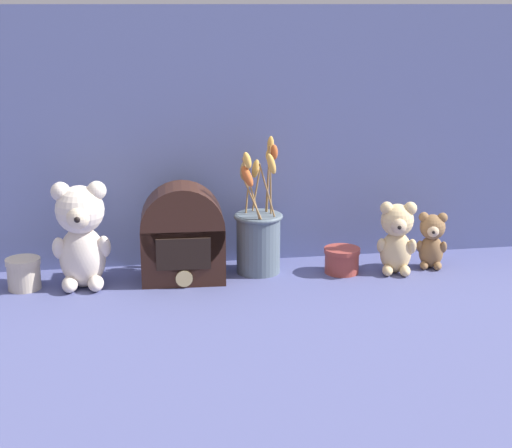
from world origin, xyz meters
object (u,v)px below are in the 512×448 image
teddy_bear_medium (397,236)px  decorative_tin_short (24,273)px  teddy_bear_large (81,233)px  vintage_radio (183,237)px  flower_vase (258,236)px  decorative_tin_tall (342,260)px  teddy_bear_small (432,239)px

teddy_bear_medium → decorative_tin_short: size_ratio=2.26×
teddy_bear_large → vintage_radio: teddy_bear_large is taller
flower_vase → vintage_radio: flower_vase is taller
flower_vase → decorative_tin_tall: size_ratio=3.79×
teddy_bear_medium → teddy_bear_large: bearing=178.4°
teddy_bear_medium → decorative_tin_tall: size_ratio=2.03×
teddy_bear_medium → decorative_tin_tall: (-0.14, 0.03, -0.07)m
teddy_bear_medium → decorative_tin_short: teddy_bear_medium is taller
flower_vase → decorative_tin_tall: flower_vase is taller
teddy_bear_large → flower_vase: size_ratio=0.75×
teddy_bear_medium → flower_vase: (-0.35, 0.07, -0.00)m
vintage_radio → teddy_bear_small: bearing=-0.6°
vintage_radio → decorative_tin_tall: size_ratio=2.63×
flower_vase → vintage_radio: 0.20m
teddy_bear_small → vintage_radio: bearing=179.4°
teddy_bear_medium → vintage_radio: 0.54m
flower_vase → vintage_radio: size_ratio=1.44×
flower_vase → decorative_tin_short: size_ratio=4.21×
teddy_bear_large → decorative_tin_tall: size_ratio=2.84×
teddy_bear_medium → teddy_bear_small: 0.11m
vintage_radio → decorative_tin_short: size_ratio=2.92×
teddy_bear_medium → flower_vase: bearing=169.4°
decorative_tin_tall → decorative_tin_short: 0.79m
teddy_bear_small → flower_vase: (-0.45, 0.04, 0.02)m
decorative_tin_tall → decorative_tin_short: decorative_tin_short is taller
flower_vase → vintage_radio: bearing=-171.0°
teddy_bear_large → vintage_radio: 0.25m
teddy_bear_small → flower_vase: bearing=175.2°
teddy_bear_large → teddy_bear_medium: (0.79, -0.02, -0.04)m
flower_vase → teddy_bear_medium: bearing=-10.6°
decorative_tin_short → teddy_bear_medium: bearing=-2.0°
teddy_bear_small → decorative_tin_tall: (-0.24, -0.00, -0.04)m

